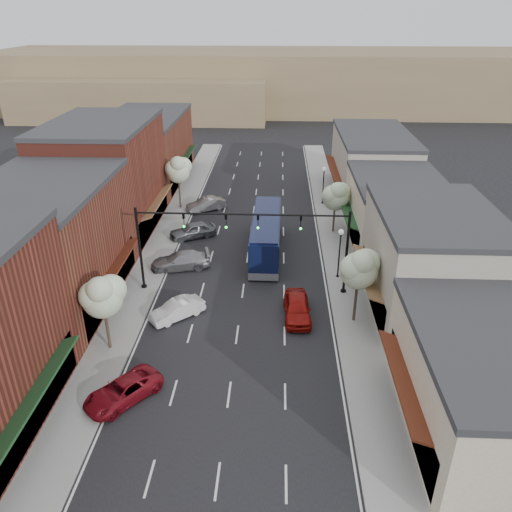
# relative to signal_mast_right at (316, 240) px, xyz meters

# --- Properties ---
(ground) EXTENTS (160.00, 160.00, 0.00)m
(ground) POSITION_rel_signal_mast_right_xyz_m (-5.62, -8.00, -4.62)
(ground) COLOR black
(ground) RESTS_ON ground
(sidewalk_left) EXTENTS (2.80, 73.00, 0.15)m
(sidewalk_left) POSITION_rel_signal_mast_right_xyz_m (-14.02, 10.50, -4.55)
(sidewalk_left) COLOR gray
(sidewalk_left) RESTS_ON ground
(sidewalk_right) EXTENTS (2.80, 73.00, 0.15)m
(sidewalk_right) POSITION_rel_signal_mast_right_xyz_m (2.78, 10.50, -4.55)
(sidewalk_right) COLOR gray
(sidewalk_right) RESTS_ON ground
(curb_left) EXTENTS (0.25, 73.00, 0.17)m
(curb_left) POSITION_rel_signal_mast_right_xyz_m (-12.62, 10.50, -4.55)
(curb_left) COLOR gray
(curb_left) RESTS_ON ground
(curb_right) EXTENTS (0.25, 73.00, 0.17)m
(curb_right) POSITION_rel_signal_mast_right_xyz_m (1.38, 10.50, -4.55)
(curb_right) COLOR gray
(curb_right) RESTS_ON ground
(bldg_left_midnear) EXTENTS (10.14, 14.10, 9.40)m
(bldg_left_midnear) POSITION_rel_signal_mast_right_xyz_m (-19.85, -2.00, 0.03)
(bldg_left_midnear) COLOR brown
(bldg_left_midnear) RESTS_ON ground
(bldg_left_midfar) EXTENTS (10.14, 14.10, 10.90)m
(bldg_left_midfar) POSITION_rel_signal_mast_right_xyz_m (-19.86, 12.00, 0.78)
(bldg_left_midfar) COLOR maroon
(bldg_left_midfar) RESTS_ON ground
(bldg_left_far) EXTENTS (10.14, 18.10, 8.40)m
(bldg_left_far) POSITION_rel_signal_mast_right_xyz_m (-19.84, 28.00, -0.46)
(bldg_left_far) COLOR brown
(bldg_left_far) RESTS_ON ground
(bldg_right_near) EXTENTS (9.14, 12.10, 5.90)m
(bldg_right_near) POSITION_rel_signal_mast_right_xyz_m (8.07, -14.00, -1.70)
(bldg_right_near) COLOR beige
(bldg_right_near) RESTS_ON ground
(bldg_right_midnear) EXTENTS (9.14, 12.10, 7.90)m
(bldg_right_midnear) POSITION_rel_signal_mast_right_xyz_m (8.10, -2.00, -0.72)
(bldg_right_midnear) COLOR #A29A8B
(bldg_right_midnear) RESTS_ON ground
(bldg_right_midfar) EXTENTS (9.14, 12.10, 6.40)m
(bldg_right_midfar) POSITION_rel_signal_mast_right_xyz_m (8.08, 10.00, -1.46)
(bldg_right_midfar) COLOR beige
(bldg_right_midfar) RESTS_ON ground
(bldg_right_far) EXTENTS (9.14, 16.10, 7.40)m
(bldg_right_far) POSITION_rel_signal_mast_right_xyz_m (8.09, 24.00, -0.96)
(bldg_right_far) COLOR #A29A8B
(bldg_right_far) RESTS_ON ground
(hill_far) EXTENTS (120.00, 30.00, 12.00)m
(hill_far) POSITION_rel_signal_mast_right_xyz_m (-5.62, 82.00, 1.38)
(hill_far) COLOR #7A6647
(hill_far) RESTS_ON ground
(hill_near) EXTENTS (50.00, 20.00, 8.00)m
(hill_near) POSITION_rel_signal_mast_right_xyz_m (-30.62, 70.00, -0.62)
(hill_near) COLOR #7A6647
(hill_near) RESTS_ON ground
(signal_mast_right) EXTENTS (8.22, 0.46, 7.00)m
(signal_mast_right) POSITION_rel_signal_mast_right_xyz_m (0.00, 0.00, 0.00)
(signal_mast_right) COLOR black
(signal_mast_right) RESTS_ON ground
(signal_mast_left) EXTENTS (8.22, 0.46, 7.00)m
(signal_mast_left) POSITION_rel_signal_mast_right_xyz_m (-11.24, 0.00, 0.00)
(signal_mast_left) COLOR black
(signal_mast_left) RESTS_ON ground
(tree_right_near) EXTENTS (2.85, 2.65, 5.95)m
(tree_right_near) POSITION_rel_signal_mast_right_xyz_m (2.73, -4.05, -0.17)
(tree_right_near) COLOR #47382B
(tree_right_near) RESTS_ON ground
(tree_right_far) EXTENTS (2.85, 2.65, 5.43)m
(tree_right_far) POSITION_rel_signal_mast_right_xyz_m (2.73, 11.95, -0.63)
(tree_right_far) COLOR #47382B
(tree_right_far) RESTS_ON ground
(tree_left_near) EXTENTS (2.85, 2.65, 5.69)m
(tree_left_near) POSITION_rel_signal_mast_right_xyz_m (-13.87, -8.05, -0.40)
(tree_left_near) COLOR #47382B
(tree_left_near) RESTS_ON ground
(tree_left_far) EXTENTS (2.85, 2.65, 6.13)m
(tree_left_far) POSITION_rel_signal_mast_right_xyz_m (-13.87, 17.95, -0.02)
(tree_left_far) COLOR #47382B
(tree_left_far) RESTS_ON ground
(lamp_post_near) EXTENTS (0.44, 0.44, 4.44)m
(lamp_post_near) POSITION_rel_signal_mast_right_xyz_m (2.18, 2.50, -1.62)
(lamp_post_near) COLOR black
(lamp_post_near) RESTS_ON ground
(lamp_post_far) EXTENTS (0.44, 0.44, 4.44)m
(lamp_post_far) POSITION_rel_signal_mast_right_xyz_m (2.18, 20.00, -1.62)
(lamp_post_far) COLOR black
(lamp_post_far) RESTS_ON ground
(coach_bus) EXTENTS (2.68, 11.51, 3.51)m
(coach_bus) POSITION_rel_signal_mast_right_xyz_m (-3.97, 7.11, -2.79)
(coach_bus) COLOR #0D1334
(coach_bus) RESTS_ON ground
(red_hatchback) EXTENTS (2.05, 4.77, 1.61)m
(red_hatchback) POSITION_rel_signal_mast_right_xyz_m (-1.41, -3.58, -3.82)
(red_hatchback) COLOR maroon
(red_hatchback) RESTS_ON ground
(parked_car_a) EXTENTS (4.60, 4.95, 1.29)m
(parked_car_a) POSITION_rel_signal_mast_right_xyz_m (-11.67, -12.67, -3.98)
(parked_car_a) COLOR maroon
(parked_car_a) RESTS_ON ground
(parked_car_b) EXTENTS (4.03, 3.78, 1.35)m
(parked_car_b) POSITION_rel_signal_mast_right_xyz_m (-10.15, -4.04, -3.95)
(parked_car_b) COLOR silver
(parked_car_b) RESTS_ON ground
(parked_car_c) EXTENTS (5.46, 3.26, 1.48)m
(parked_car_c) POSITION_rel_signal_mast_right_xyz_m (-11.30, 3.64, -3.88)
(parked_car_c) COLOR gray
(parked_car_c) RESTS_ON ground
(parked_car_d) EXTENTS (4.89, 3.68, 1.55)m
(parked_car_d) POSITION_rel_signal_mast_right_xyz_m (-11.26, 10.13, -3.85)
(parked_car_d) COLOR #5A5E62
(parked_car_d) RESTS_ON ground
(parked_car_e) EXTENTS (4.56, 3.68, 1.46)m
(parked_car_e) POSITION_rel_signal_mast_right_xyz_m (-10.94, 17.45, -3.89)
(parked_car_e) COLOR gray
(parked_car_e) RESTS_ON ground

